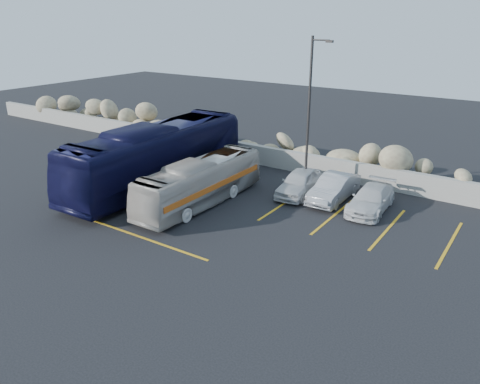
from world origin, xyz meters
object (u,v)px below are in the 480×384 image
Objects in this scene: tour_coach at (158,155)px; car_c at (371,199)px; car_b at (334,188)px; car_a at (299,183)px; lamppost at (310,111)px; vintage_bus at (200,182)px.

tour_coach reaches higher than car_c.
car_c is at bearing -6.35° from car_b.
car_a is 0.95× the size of car_b.
tour_coach reaches higher than car_b.
lamppost reaches higher than car_c.
vintage_bus is 5.28m from car_a.
vintage_bus is at bearing -15.56° from tour_coach.
car_c is (7.38, 3.96, -0.56)m from vintage_bus.
tour_coach reaches higher than vintage_bus.
tour_coach reaches higher than car_a.
car_b is at bearing 1.76° from car_a.
car_b is 1.00× the size of car_c.
tour_coach is at bearing -151.31° from lamppost.
vintage_bus is at bearing -155.05° from car_c.
lamppost reaches higher than tour_coach.
car_b is at bearing -19.34° from lamppost.
lamppost is 0.65× the size of tour_coach.
car_a is 3.90m from car_c.
lamppost reaches higher than car_b.
car_b is 2.05m from car_c.
lamppost is 3.76m from car_a.
car_a is (7.21, 3.01, -1.06)m from tour_coach.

